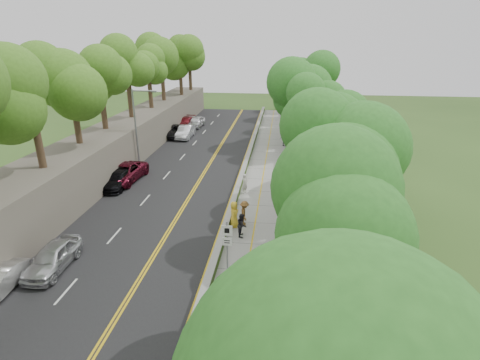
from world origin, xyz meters
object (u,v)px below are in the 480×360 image
Objects in this scene: car_0 at (53,257)px; car_2 at (124,173)px; construction_barrel at (285,163)px; concrete_block at (284,273)px; signpost at (227,240)px; streetlight at (138,124)px; person_far at (285,139)px; painter_0 at (234,214)px.

car_0 is 0.76× the size of car_2.
construction_barrel is 0.72× the size of concrete_block.
signpost reaches higher than construction_barrel.
streetlight is 18.02m from person_far.
car_2 is at bearing 56.96° from painter_0.
car_2 reaches higher than concrete_block.
person_far is (3.15, 26.84, -0.99)m from signpost.
car_2 is (-1.60, 14.07, 0.06)m from car_0.
person_far is (-0.10, 27.37, 0.54)m from concrete_block.
concrete_block is at bearing -90.00° from construction_barrel.
construction_barrel is 7.84m from person_far.
person_far reaches higher than concrete_block.
signpost is 27.04m from person_far.
car_0 is at bearing 78.73° from person_far.
car_2 is (-11.65, 12.99, -1.11)m from signpost.
concrete_block is 0.62× the size of person_far.
construction_barrel is 24.10m from car_0.
car_0 is at bearing -85.38° from streetlight.
concrete_block is (0.00, -19.55, -0.03)m from construction_barrel.
painter_0 is at bearing 93.26° from signpost.
signpost is 5.36m from painter_0.
streetlight is at bearing 130.07° from concrete_block.
person_far is at bearing 33.81° from streetlight.
painter_0 is (11.35, -7.71, 0.16)m from car_2.
streetlight is 15.47m from construction_barrel.
streetlight is at bearing 47.85° from person_far.
streetlight is 9.84× the size of construction_barrel.
car_0 is at bearing -78.98° from car_2.
car_0 reaches higher than construction_barrel.
construction_barrel is at bearing 80.30° from signpost.
streetlight is 1.81× the size of car_0.
car_2 is at bearing -91.96° from streetlight.
painter_0 reaches higher than person_far.
car_0 is (-13.30, -0.55, 0.36)m from concrete_block.
car_2 reaches higher than construction_barrel.
streetlight reaches higher than painter_0.
signpost reaches higher than car_2.
streetlight is 23.32m from concrete_block.
signpost is 3.63m from concrete_block.
streetlight is 2.58× the size of signpost.
person_far is at bearing 90.21° from concrete_block.
signpost is (11.51, -17.02, -2.68)m from streetlight.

